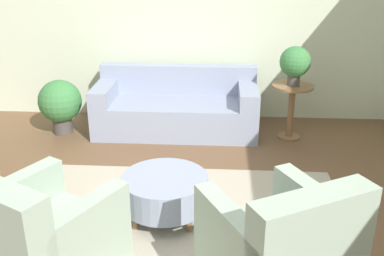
{
  "coord_description": "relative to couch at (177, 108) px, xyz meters",
  "views": [
    {
      "loc": [
        0.39,
        -3.22,
        2.29
      ],
      "look_at": [
        0.15,
        0.55,
        0.75
      ],
      "focal_mm": 42.0,
      "sensor_mm": 36.0,
      "label": 1
    }
  ],
  "objects": [
    {
      "name": "ottoman_table",
      "position": [
        0.09,
        -2.06,
        -0.04
      ],
      "size": [
        0.77,
        0.77,
        0.39
      ],
      "color": "#8E99B2",
      "rests_on": "rug"
    },
    {
      "name": "potted_plant_floor",
      "position": [
        -1.49,
        -0.19,
        0.11
      ],
      "size": [
        0.55,
        0.55,
        0.71
      ],
      "color": "#4C4742",
      "rests_on": "ground_plane"
    },
    {
      "name": "ground_plane",
      "position": [
        0.17,
        -2.32,
        -0.3
      ],
      "size": [
        16.0,
        16.0,
        0.0
      ],
      "primitive_type": "plane",
      "color": "brown"
    },
    {
      "name": "armchair_left",
      "position": [
        -0.66,
        -3.04,
        0.07
      ],
      "size": [
        1.13,
        1.15,
        0.97
      ],
      "color": "#9EB29E",
      "rests_on": "rug"
    },
    {
      "name": "couch",
      "position": [
        0.0,
        0.0,
        0.0
      ],
      "size": [
        2.09,
        0.89,
        0.81
      ],
      "color": "#8E99B2",
      "rests_on": "ground_plane"
    },
    {
      "name": "potted_plant_on_side_table",
      "position": [
        1.46,
        -0.18,
        0.68
      ],
      "size": [
        0.37,
        0.37,
        0.48
      ],
      "color": "#4C4742",
      "rests_on": "side_table"
    },
    {
      "name": "side_table",
      "position": [
        1.46,
        -0.18,
        0.17
      ],
      "size": [
        0.51,
        0.51,
        0.7
      ],
      "color": "olive",
      "rests_on": "ground_plane"
    },
    {
      "name": "armchair_right",
      "position": [
        0.99,
        -3.04,
        0.07
      ],
      "size": [
        1.13,
        1.15,
        0.97
      ],
      "color": "#9EB29E",
      "rests_on": "rug"
    },
    {
      "name": "rug",
      "position": [
        0.17,
        -2.32,
        -0.3
      ],
      "size": [
        3.17,
        2.36,
        0.01
      ],
      "color": "#B2A893",
      "rests_on": "ground_plane"
    },
    {
      "name": "wall_back",
      "position": [
        0.17,
        0.62,
        1.1
      ],
      "size": [
        9.76,
        0.12,
        2.8
      ],
      "color": "beige",
      "rests_on": "ground_plane"
    }
  ]
}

